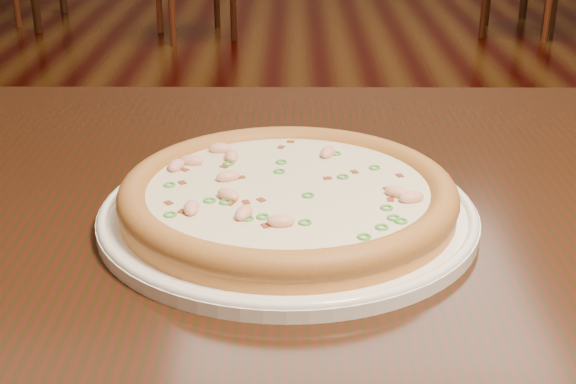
{
  "coord_description": "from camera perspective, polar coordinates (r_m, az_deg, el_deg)",
  "views": [
    {
      "loc": [
        -0.39,
        -1.61,
        1.08
      ],
      "look_at": [
        -0.39,
        -0.92,
        0.78
      ],
      "focal_mm": 50.0,
      "sensor_mm": 36.0,
      "label": 1
    }
  ],
  "objects": [
    {
      "name": "pizza",
      "position": [
        0.76,
        -0.02,
        -0.2
      ],
      "size": [
        0.32,
        0.32,
        0.03
      ],
      "color": "#CE8543",
      "rests_on": "plate"
    },
    {
      "name": "ground",
      "position": [
        1.98,
        11.86,
        -9.97
      ],
      "size": [
        9.0,
        9.0,
        0.0
      ],
      "primitive_type": "plane",
      "color": "black"
    },
    {
      "name": "plate",
      "position": [
        0.76,
        0.0,
        -1.46
      ],
      "size": [
        0.36,
        0.36,
        0.02
      ],
      "color": "white",
      "rests_on": "hero_table"
    },
    {
      "name": "hero_table",
      "position": [
        0.86,
        8.05,
        -6.5
      ],
      "size": [
        1.2,
        0.8,
        0.75
      ],
      "color": "black",
      "rests_on": "ground"
    }
  ]
}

